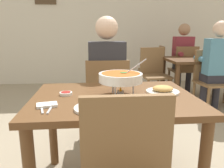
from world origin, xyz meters
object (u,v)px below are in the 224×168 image
dining_table_main (114,112)px  curry_bowl (121,78)px  chair_bg_window (154,71)px  patron_bg_left (183,54)px  chair_bg_middle (210,77)px  chair_diner_main (107,97)px  chair_bg_left (184,67)px  rice_plate (95,106)px  chair_bg_right (155,67)px  appetizer_plate (163,90)px  patron_bg_middle (216,62)px  diner_main (107,74)px  dining_table_far (196,66)px  sauce_dish (66,93)px

dining_table_main → curry_bowl: size_ratio=3.39×
chair_bg_window → patron_bg_left: patron_bg_left is taller
curry_bowl → chair_bg_middle: size_ratio=0.37×
chair_diner_main → chair_bg_left: size_ratio=1.00×
rice_plate → dining_table_main: bearing=62.3°
chair_diner_main → chair_bg_left: bearing=48.8°
rice_plate → chair_bg_left: size_ratio=0.27×
curry_bowl → patron_bg_left: patron_bg_left is taller
chair_bg_left → chair_bg_middle: size_ratio=1.00×
chair_diner_main → chair_bg_right: size_ratio=1.00×
appetizer_plate → patron_bg_middle: (1.26, 1.47, -0.00)m
chair_diner_main → dining_table_main: bearing=-90.0°
chair_diner_main → chair_bg_window: 1.72m
diner_main → rice_plate: 1.01m
chair_bg_window → dining_table_main: bearing=-112.6°
curry_bowl → chair_bg_left: size_ratio=0.37×
chair_diner_main → appetizer_plate: size_ratio=3.75×
dining_table_main → rice_plate: size_ratio=4.69×
diner_main → patron_bg_middle: same height
chair_bg_right → patron_bg_middle: patron_bg_middle is taller
chair_bg_middle → chair_bg_right: (-0.54, 1.02, 0.00)m
chair_diner_main → patron_bg_middle: 1.82m
chair_bg_middle → patron_bg_left: bearing=90.0°
chair_bg_left → chair_bg_window: size_ratio=1.00×
chair_diner_main → chair_bg_right: (1.06, 1.89, 0.00)m
chair_diner_main → chair_bg_left: same height
dining_table_far → chair_bg_right: chair_bg_right is taller
chair_bg_left → patron_bg_middle: size_ratio=0.69×
appetizer_plate → dining_table_far: (1.22, 2.00, -0.15)m
dining_table_main → patron_bg_middle: 2.22m
chair_diner_main → chair_bg_window: bearing=58.3°
diner_main → appetizer_plate: 0.78m
patron_bg_middle → appetizer_plate: bearing=-130.5°
dining_table_main → chair_bg_middle: (1.60, 1.59, -0.10)m
chair_bg_window → patron_bg_left: size_ratio=0.69×
chair_diner_main → patron_bg_middle: size_ratio=0.69×
patron_bg_left → sauce_dish: bearing=-127.0°
sauce_dish → chair_bg_middle: size_ratio=0.10×
sauce_dish → diner_main: bearing=63.8°
diner_main → chair_bg_middle: bearing=27.9°
rice_plate → chair_bg_left: 3.29m
dining_table_far → chair_diner_main: bearing=-139.8°
chair_bg_middle → chair_bg_left: bearing=90.4°
chair_bg_left → chair_bg_middle: (0.01, -0.94, 0.00)m
sauce_dish → chair_bg_right: size_ratio=0.10×
rice_plate → dining_table_far: bearing=53.3°
dining_table_far → chair_bg_middle: chair_bg_middle is taller
chair_bg_middle → chair_bg_window: 0.91m
chair_diner_main → patron_bg_left: size_ratio=0.69×
diner_main → dining_table_far: size_ratio=1.31×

